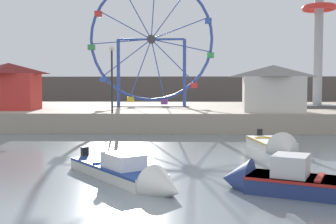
{
  "coord_description": "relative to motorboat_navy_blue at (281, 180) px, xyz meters",
  "views": [
    {
      "loc": [
        2.27,
        -9.3,
        2.93
      ],
      "look_at": [
        1.54,
        11.08,
        1.72
      ],
      "focal_mm": 44.85,
      "sensor_mm": 36.0,
      "label": 1
    }
  ],
  "objects": [
    {
      "name": "carnival_booth_red_striped",
      "position": [
        -15.44,
        18.58,
        2.71
      ],
      "size": [
        4.5,
        3.21,
        3.43
      ],
      "rotation": [
        0.0,
        0.0,
        0.04
      ],
      "color": "red",
      "rests_on": "quay_promenade"
    },
    {
      "name": "motorboat_pale_grey",
      "position": [
        -4.32,
        0.99,
        -0.07
      ],
      "size": [
        4.41,
        5.3,
        1.21
      ],
      "rotation": [
        0.0,
        0.0,
        5.36
      ],
      "color": "silver",
      "rests_on": "ground_plane"
    },
    {
      "name": "promenade_lamp_near",
      "position": [
        -7.26,
        15.02,
        3.7
      ],
      "size": [
        0.32,
        0.32,
        4.28
      ],
      "color": "#2D2D33",
      "rests_on": "quay_promenade"
    },
    {
      "name": "carnival_booth_white_ticket",
      "position": [
        3.39,
        17.09,
        2.58
      ],
      "size": [
        4.59,
        3.15,
        3.16
      ],
      "rotation": [
        0.0,
        0.0,
        -0.08
      ],
      "color": "silver",
      "rests_on": "quay_promenade"
    },
    {
      "name": "quay_promenade",
      "position": [
        -4.99,
        25.3,
        0.3
      ],
      "size": [
        110.0,
        21.72,
        1.26
      ],
      "primitive_type": "cube",
      "color": "tan",
      "rests_on": "ground_plane"
    },
    {
      "name": "drop_tower_steel_tower",
      "position": [
        7.98,
        22.21,
        7.68
      ],
      "size": [
        2.8,
        2.8,
        15.13
      ],
      "color": "#999EA3",
      "rests_on": "quay_promenade"
    },
    {
      "name": "ferris_wheel_blue_frame",
      "position": [
        -5.4,
        23.7,
        6.39
      ],
      "size": [
        10.58,
        1.2,
        10.87
      ],
      "color": "#334CA8",
      "rests_on": "quay_promenade"
    },
    {
      "name": "motorboat_navy_blue",
      "position": [
        0.0,
        0.0,
        0.0
      ],
      "size": [
        4.05,
        2.76,
        1.47
      ],
      "rotation": [
        0.0,
        0.0,
        2.72
      ],
      "color": "navy",
      "rests_on": "ground_plane"
    },
    {
      "name": "motorboat_white_red_stripe",
      "position": [
        1.64,
        7.9,
        -0.12
      ],
      "size": [
        1.96,
        4.5,
        1.44
      ],
      "rotation": [
        0.0,
        0.0,
        4.83
      ],
      "color": "silver",
      "rests_on": "ground_plane"
    },
    {
      "name": "distant_town_skyline",
      "position": [
        -4.99,
        47.75,
        1.87
      ],
      "size": [
        140.0,
        3.0,
        4.4
      ],
      "primitive_type": "cube",
      "color": "#564C47",
      "rests_on": "ground_plane"
    },
    {
      "name": "ground_plane",
      "position": [
        -4.99,
        -2.34,
        -0.33
      ],
      "size": [
        240.0,
        240.0,
        0.0
      ],
      "primitive_type": "plane",
      "color": "slate"
    }
  ]
}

